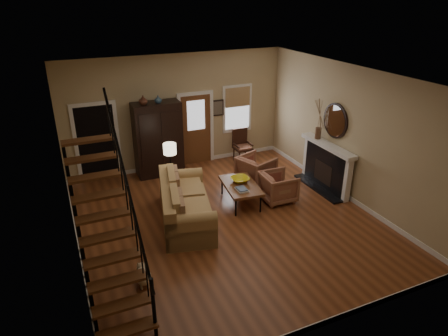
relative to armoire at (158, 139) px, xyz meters
name	(u,v)px	position (x,y,z in m)	size (l,w,h in m)	color
room	(183,138)	(0.29, -1.39, 0.46)	(7.00, 7.33, 3.30)	brown
staircase	(104,211)	(-2.08, -4.45, 0.55)	(0.94, 2.80, 3.20)	brown
fireplace	(328,162)	(3.83, -2.65, -0.31)	(0.33, 1.95, 2.30)	black
armoire	(158,139)	(0.00, 0.00, 0.00)	(1.30, 0.60, 2.10)	black
vase_a	(143,100)	(-0.35, -0.10, 1.17)	(0.24, 0.24, 0.25)	#4C2619
vase_b	(158,99)	(0.05, -0.10, 1.16)	(0.20, 0.20, 0.21)	#334C60
sofa	(186,203)	(-0.15, -2.75, -0.59)	(1.06, 2.45, 0.91)	tan
coffee_table	(241,194)	(1.36, -2.50, -0.80)	(0.77, 1.32, 0.51)	brown
bowl	(240,180)	(1.41, -2.35, -0.49)	(0.45, 0.45, 0.11)	gold
books	(242,189)	(1.24, -2.80, -0.51)	(0.24, 0.33, 0.06)	beige
armchair_left	(278,187)	(2.27, -2.76, -0.68)	(0.79, 0.81, 0.74)	brown
armchair_right	(256,170)	(2.22, -1.68, -0.65)	(0.85, 0.87, 0.80)	brown
floor_lamp	(171,170)	(-0.07, -1.41, -0.34)	(0.32, 0.32, 1.41)	black
side_chair	(243,146)	(2.55, -0.20, -0.54)	(0.54, 0.54, 1.02)	#321910
dog	(143,277)	(-1.57, -4.54, -0.88)	(0.28, 0.47, 0.34)	beige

